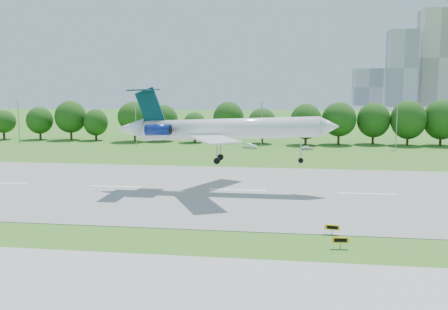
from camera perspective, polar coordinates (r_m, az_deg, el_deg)
The scene contains 10 objects.
ground at distance 55.51m, azimuth 19.68°, elevation -9.71°, with size 600.00×600.00×0.00m, color #366C1C.
runway at distance 79.36m, azimuth 16.08°, elevation -4.31°, with size 400.00×45.00×0.08m, color gray.
tree_line at distance 144.66m, azimuth 12.52°, elevation 3.62°, with size 288.40×8.40×10.40m.
light_poles at distance 134.52m, azimuth 11.78°, elevation 3.40°, with size 175.90×0.25×12.19m.
skyline at distance 456.51m, azimuth 22.45°, elevation 9.00°, with size 127.00×52.00×80.00m.
airliner at distance 77.97m, azimuth -0.54°, elevation 3.09°, with size 34.88×25.50×11.79m.
taxi_sign_left at distance 56.99m, azimuth 12.25°, elevation -8.09°, with size 1.62×0.45×1.14m.
taxi_sign_centre at distance 52.45m, azimuth 13.17°, elevation -9.46°, with size 1.72×0.33×1.20m.
service_vehicle_a at distance 133.79m, azimuth 2.92°, elevation 1.08°, with size 1.37×3.94×1.30m, color white.
service_vehicle_b at distance 131.54m, azimuth 9.50°, elevation 0.82°, with size 1.25×3.11×1.06m, color white.
Camera 1 is at (-11.29, -51.86, 16.26)m, focal length 40.00 mm.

